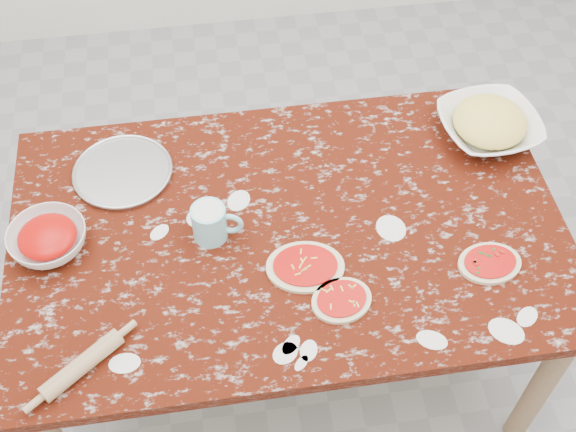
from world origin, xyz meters
The scene contains 10 objects.
ground centered at (0.00, 0.00, 0.00)m, with size 4.00×4.00×0.00m, color gray.
worktable centered at (0.00, 0.00, 0.67)m, with size 1.60×1.00×0.75m.
pizza_tray centered at (-0.47, 0.28, 0.76)m, with size 0.30×0.30×0.01m, color #B2B2B7.
sauce_bowl centered at (-0.67, 0.03, 0.78)m, with size 0.22×0.22×0.07m, color white.
cheese_bowl centered at (0.68, 0.27, 0.79)m, with size 0.31×0.31×0.08m, color white.
flour_mug centered at (-0.22, 0.00, 0.81)m, with size 0.15×0.10×0.11m.
pizza_left centered at (0.03, -0.15, 0.76)m, with size 0.23×0.19×0.02m.
pizza_mid centered at (0.10, -0.27, 0.76)m, with size 0.20×0.17×0.02m.
pizza_right centered at (0.53, -0.21, 0.76)m, with size 0.19×0.15×0.02m.
rolling_pin centered at (-0.57, -0.37, 0.77)m, with size 0.05×0.05×0.23m, color tan.
Camera 1 is at (-0.19, -1.26, 2.41)m, focal length 45.17 mm.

